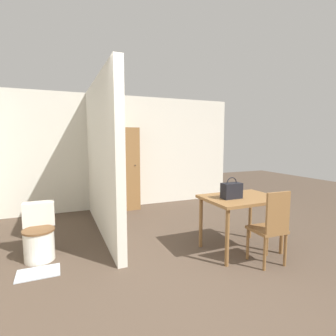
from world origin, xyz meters
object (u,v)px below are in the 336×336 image
(toilet, at_px, (39,235))
(handbag, at_px, (232,190))
(wooden_chair, at_px, (271,226))
(dining_table, at_px, (241,204))
(wooden_cabinet, at_px, (126,169))

(toilet, xyz_separation_m, handbag, (2.38, -0.86, 0.56))
(wooden_chair, bearing_deg, dining_table, 99.03)
(dining_table, distance_m, toilet, 2.72)
(toilet, bearing_deg, wooden_cabinet, 49.11)
(handbag, height_order, wooden_cabinet, wooden_cabinet)
(dining_table, bearing_deg, wooden_chair, -83.16)
(dining_table, xyz_separation_m, wooden_chair, (0.06, -0.50, -0.17))
(wooden_cabinet, bearing_deg, handbag, -75.28)
(wooden_chair, distance_m, wooden_cabinet, 3.41)
(wooden_chair, relative_size, handbag, 3.26)
(dining_table, distance_m, wooden_cabinet, 2.90)
(dining_table, xyz_separation_m, handbag, (-0.18, -0.02, 0.20))
(handbag, distance_m, wooden_cabinet, 2.86)
(wooden_cabinet, bearing_deg, wooden_chair, -73.49)
(toilet, bearing_deg, handbag, -19.81)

